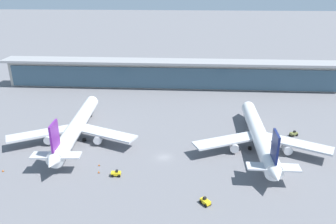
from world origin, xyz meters
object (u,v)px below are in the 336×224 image
(airliner_centre_stand, at_px, (259,135))
(safety_cone_alpha, at_px, (99,172))
(service_truck_mid_apron_yellow, at_px, (116,173))
(safety_cone_charlie, at_px, (99,165))
(service_truck_by_tail_yellow, at_px, (205,201))
(safety_cone_bravo, at_px, (3,171))
(airliner_left_stand, at_px, (76,127))
(service_truck_near_nose_olive, at_px, (294,134))

(airliner_centre_stand, relative_size, safety_cone_alpha, 84.94)
(service_truck_mid_apron_yellow, xyz_separation_m, safety_cone_charlie, (-6.61, 5.38, -0.56))
(airliner_centre_stand, bearing_deg, service_truck_by_tail_yellow, -121.29)
(service_truck_mid_apron_yellow, relative_size, safety_cone_charlie, 4.20)
(service_truck_by_tail_yellow, relative_size, safety_cone_charlie, 4.71)
(safety_cone_alpha, bearing_deg, service_truck_by_tail_yellow, -22.24)
(safety_cone_bravo, bearing_deg, service_truck_mid_apron_yellow, -0.35)
(airliner_left_stand, xyz_separation_m, safety_cone_charlie, (12.69, -17.58, -4.68))
(service_truck_by_tail_yellow, height_order, safety_cone_charlie, service_truck_by_tail_yellow)
(service_truck_by_tail_yellow, bearing_deg, safety_cone_charlie, 152.45)
(airliner_left_stand, distance_m, safety_cone_bravo, 27.96)
(airliner_centre_stand, height_order, service_truck_by_tail_yellow, airliner_centre_stand)
(airliner_centre_stand, relative_size, safety_cone_charlie, 84.94)
(service_truck_by_tail_yellow, relative_size, safety_cone_bravo, 4.71)
(airliner_left_stand, distance_m, service_truck_mid_apron_yellow, 30.28)
(airliner_centre_stand, xyz_separation_m, service_truck_by_tail_yellow, (-19.43, -31.97, -4.12))
(safety_cone_bravo, bearing_deg, service_truck_near_nose_olive, 17.95)
(airliner_left_stand, bearing_deg, airliner_centre_stand, -2.24)
(service_truck_mid_apron_yellow, bearing_deg, service_truck_by_tail_yellow, -24.07)
(airliner_centre_stand, bearing_deg, airliner_left_stand, 177.76)
(airliner_centre_stand, xyz_separation_m, service_truck_mid_apron_yellow, (-45.25, -20.44, -4.12))
(service_truck_mid_apron_yellow, height_order, safety_cone_charlie, service_truck_mid_apron_yellow)
(safety_cone_charlie, bearing_deg, service_truck_near_nose_olive, 20.97)
(airliner_left_stand, distance_m, safety_cone_alpha, 26.04)
(safety_cone_charlie, bearing_deg, service_truck_by_tail_yellow, -27.55)
(service_truck_mid_apron_yellow, relative_size, safety_cone_alpha, 4.20)
(safety_cone_alpha, relative_size, safety_cone_bravo, 1.00)
(safety_cone_bravo, relative_size, safety_cone_charlie, 1.00)
(service_truck_near_nose_olive, height_order, safety_cone_bravo, service_truck_near_nose_olive)
(safety_cone_charlie, bearing_deg, airliner_left_stand, 125.83)
(airliner_centre_stand, height_order, service_truck_mid_apron_yellow, airliner_centre_stand)
(safety_cone_bravo, bearing_deg, service_truck_by_tail_yellow, -10.96)
(airliner_centre_stand, height_order, safety_cone_alpha, airliner_centre_stand)
(service_truck_mid_apron_yellow, bearing_deg, safety_cone_bravo, 179.65)
(service_truck_mid_apron_yellow, bearing_deg, safety_cone_charlie, 140.85)
(service_truck_mid_apron_yellow, xyz_separation_m, safety_cone_alpha, (-5.61, 1.31, -0.56))
(service_truck_near_nose_olive, relative_size, safety_cone_alpha, 4.73)
(service_truck_near_nose_olive, xyz_separation_m, service_truck_by_tail_yellow, (-34.69, -42.65, 0.00))
(service_truck_by_tail_yellow, distance_m, safety_cone_alpha, 33.96)
(service_truck_mid_apron_yellow, distance_m, safety_cone_bravo, 34.88)
(safety_cone_charlie, bearing_deg, airliner_centre_stand, 16.19)
(safety_cone_alpha, distance_m, safety_cone_charlie, 4.19)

